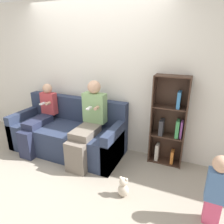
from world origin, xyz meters
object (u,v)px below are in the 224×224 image
child_seated (39,119)px  bookshelf (169,124)px  toddler_standing (216,188)px  teddy_bear (123,187)px  couch (68,134)px  adult_seated (88,122)px

child_seated → bookshelf: (2.15, 0.48, 0.09)m
toddler_standing → child_seated: bearing=169.4°
bookshelf → teddy_bear: 1.21m
teddy_bear → couch: bearing=152.0°
couch → bookshelf: size_ratio=1.40×
couch → child_seated: 0.57m
toddler_standing → teddy_bear: bearing=-178.7°
child_seated → teddy_bear: 1.92m
toddler_standing → adult_seated: bearing=162.9°
toddler_standing → teddy_bear: 1.05m
teddy_bear → child_seated: bearing=163.1°
adult_seated → child_seated: size_ratio=1.12×
adult_seated → toddler_standing: size_ratio=1.56×
couch → bookshelf: (1.67, 0.33, 0.36)m
couch → adult_seated: adult_seated is taller
adult_seated → bookshelf: bearing=20.4°
toddler_standing → teddy_bear: size_ratio=2.89×
couch → adult_seated: 0.62m
couch → bookshelf: bookshelf is taller
adult_seated → bookshelf: size_ratio=0.91×
couch → toddler_standing: (2.32, -0.67, 0.14)m
adult_seated → toddler_standing: 1.92m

